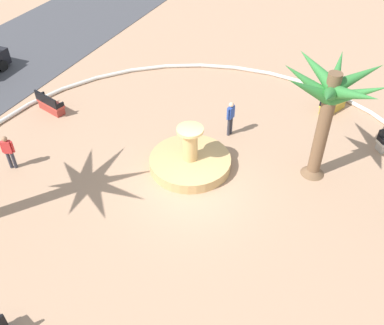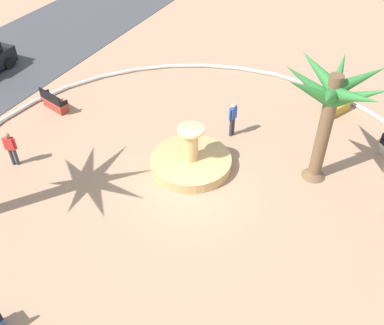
{
  "view_description": "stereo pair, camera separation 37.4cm",
  "coord_description": "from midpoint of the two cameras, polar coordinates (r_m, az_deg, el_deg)",
  "views": [
    {
      "loc": [
        -11.31,
        -5.27,
        11.83
      ],
      "look_at": [
        0.35,
        0.2,
        1.0
      ],
      "focal_mm": 40.6,
      "sensor_mm": 36.0,
      "label": 1
    },
    {
      "loc": [
        -11.14,
        -5.61,
        11.83
      ],
      "look_at": [
        0.35,
        0.2,
        1.0
      ],
      "focal_mm": 40.6,
      "sensor_mm": 36.0,
      "label": 2
    }
  ],
  "objects": [
    {
      "name": "ground_plane",
      "position": [
        17.19,
        0.7,
        -3.42
      ],
      "size": [
        80.0,
        80.0,
        0.0
      ],
      "primitive_type": "plane",
      "color": "tan"
    },
    {
      "name": "plaza_curb",
      "position": [
        17.12,
        0.7,
        -3.18
      ],
      "size": [
        20.51,
        20.51,
        0.2
      ],
      "primitive_type": "torus",
      "color": "silver",
      "rests_on": "ground"
    },
    {
      "name": "fountain",
      "position": [
        18.0,
        0.44,
        0.19
      ],
      "size": [
        3.39,
        3.39,
        1.94
      ],
      "color": "tan",
      "rests_on": "ground"
    },
    {
      "name": "palm_tree_by_curb",
      "position": [
        16.41,
        18.45,
        7.7
      ],
      "size": [
        3.98,
        3.86,
        4.86
      ],
      "color": "brown",
      "rests_on": "ground"
    },
    {
      "name": "bench_west",
      "position": [
        22.51,
        -17.14,
        7.49
      ],
      "size": [
        0.86,
        1.67,
        1.0
      ],
      "color": "#B73D33",
      "rests_on": "ground"
    },
    {
      "name": "bench_southwest",
      "position": [
        22.42,
        18.91,
        6.93
      ],
      "size": [
        1.66,
        1.15,
        1.0
      ],
      "color": "gold",
      "rests_on": "ground"
    },
    {
      "name": "person_cyclist_photo",
      "position": [
        19.15,
        -22.19,
        1.85
      ],
      "size": [
        0.33,
        0.49,
        1.6
      ],
      "color": "#33333D",
      "rests_on": "ground"
    },
    {
      "name": "person_pedestrian_stroll",
      "position": [
        19.5,
        5.92,
        5.91
      ],
      "size": [
        0.52,
        0.27,
        1.69
      ],
      "color": "#33333D",
      "rests_on": "ground"
    }
  ]
}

